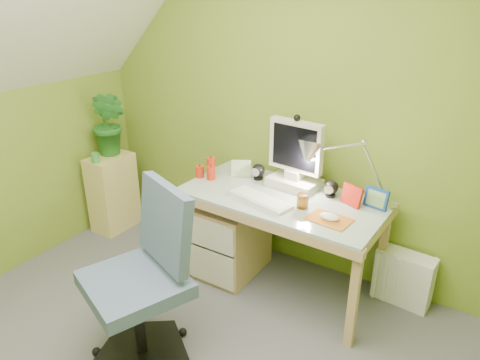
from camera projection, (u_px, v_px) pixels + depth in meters
The scene contains 19 objects.
wall_back at pixel (286, 105), 3.05m from camera, with size 3.20×0.01×2.40m, color olive.
desk at pixel (280, 243), 3.00m from camera, with size 1.31×0.66×0.70m, color tan, non-canonical shape.
monitor at pixel (296, 148), 2.89m from camera, with size 0.40×0.23×0.55m, color beige, non-canonical shape.
speaker_left at pixel (258, 172), 3.09m from camera, with size 0.09×0.09×0.11m, color black, non-canonical shape.
speaker_right at pixel (331, 189), 2.83m from camera, with size 0.09×0.09×0.11m, color black, non-canonical shape.
keyboard at pixel (260, 200), 2.78m from camera, with size 0.44×0.14×0.02m, color silver.
mousepad at pixel (329, 219), 2.56m from camera, with size 0.25×0.17×0.01m, color #BA661D.
mouse at pixel (329, 217), 2.55m from camera, with size 0.12×0.07×0.04m, color white.
amber_tumbler at pixel (302, 201), 2.69m from camera, with size 0.07×0.07×0.09m, color #9A5816.
candle_cluster at pixel (208, 168), 3.13m from camera, with size 0.17×0.15×0.13m, color red, non-canonical shape.
photo_frame_red at pixel (352, 195), 2.72m from camera, with size 0.15×0.02×0.13m, color #AF1E12.
photo_frame_blue at pixel (376, 198), 2.68m from camera, with size 0.15×0.02×0.13m, color navy.
photo_frame_green at pixel (241, 168), 3.14m from camera, with size 0.14×0.02×0.12m, color #A7C789.
desk_lamp at pixel (364, 157), 2.66m from camera, with size 0.56×0.24×0.60m, color silver, non-canonical shape.
side_ledge at pixel (113, 193), 3.79m from camera, with size 0.24×0.38×0.66m, color #D0BA6D.
potted_plant at pixel (109, 124), 3.58m from camera, with size 0.30×0.24×0.54m, color #256722.
green_cup at pixel (95, 158), 3.51m from camera, with size 0.06×0.06×0.08m, color #3F903C.
task_chair at pixel (134, 280), 2.33m from camera, with size 0.57×0.57×1.04m, color #42536C, non-canonical shape.
radiator at pixel (403, 278), 2.91m from camera, with size 0.37×0.15×0.37m, color white.
Camera 1 is at (1.33, -1.12, 1.94)m, focal length 33.00 mm.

